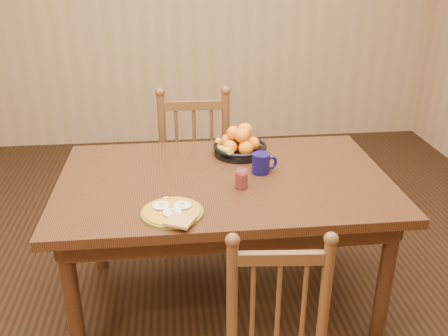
{
  "coord_description": "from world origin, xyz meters",
  "views": [
    {
      "loc": [
        -0.24,
        -2.18,
        1.79
      ],
      "look_at": [
        0.0,
        0.0,
        0.8
      ],
      "focal_mm": 40.0,
      "sensor_mm": 36.0,
      "label": 1
    }
  ],
  "objects": [
    {
      "name": "room",
      "position": [
        0.0,
        0.0,
        1.35
      ],
      "size": [
        4.52,
        5.02,
        2.72
      ],
      "color": "black",
      "rests_on": "ground"
    },
    {
      "name": "dining_table",
      "position": [
        0.0,
        0.0,
        0.67
      ],
      "size": [
        1.6,
        1.0,
        0.75
      ],
      "color": "black",
      "rests_on": "ground"
    },
    {
      "name": "chair_far",
      "position": [
        -0.11,
        0.77,
        0.49
      ],
      "size": [
        0.47,
        0.45,
        1.01
      ],
      "rotation": [
        0.0,
        0.0,
        3.12
      ],
      "color": "#482915",
      "rests_on": "ground"
    },
    {
      "name": "breakfast_plate",
      "position": [
        -0.25,
        -0.34,
        0.76
      ],
      "size": [
        0.26,
        0.3,
        0.04
      ],
      "color": "#59601E",
      "rests_on": "dining_table"
    },
    {
      "name": "fork",
      "position": [
        -0.3,
        -0.35,
        0.75
      ],
      "size": [
        0.08,
        0.18,
        0.0
      ],
      "rotation": [
        0.0,
        0.0,
        0.51
      ],
      "color": "silver",
      "rests_on": "dining_table"
    },
    {
      "name": "spoon",
      "position": [
        -0.28,
        -0.2,
        0.75
      ],
      "size": [
        0.06,
        0.16,
        0.01
      ],
      "rotation": [
        0.0,
        0.0,
        -0.33
      ],
      "color": "silver",
      "rests_on": "dining_table"
    },
    {
      "name": "coffee_mug",
      "position": [
        0.19,
        0.04,
        0.8
      ],
      "size": [
        0.13,
        0.09,
        0.1
      ],
      "color": "#0D0A39",
      "rests_on": "dining_table"
    },
    {
      "name": "juice_glass",
      "position": [
        0.07,
        -0.12,
        0.79
      ],
      "size": [
        0.06,
        0.06,
        0.09
      ],
      "color": "silver",
      "rests_on": "dining_table"
    },
    {
      "name": "fruit_bowl",
      "position": [
        0.11,
        0.29,
        0.81
      ],
      "size": [
        0.29,
        0.29,
        0.17
      ],
      "color": "black",
      "rests_on": "dining_table"
    }
  ]
}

